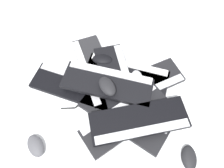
% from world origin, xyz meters
% --- Properties ---
extents(ground_plane, '(3.20, 3.20, 0.00)m').
position_xyz_m(ground_plane, '(0.00, 0.00, 0.00)').
color(ground_plane, white).
extents(keyboard_0, '(0.28, 0.46, 0.03)m').
position_xyz_m(keyboard_0, '(0.13, 0.02, 0.01)').
color(keyboard_0, black).
rests_on(keyboard_0, ground).
extents(keyboard_1, '(0.38, 0.44, 0.03)m').
position_xyz_m(keyboard_1, '(0.06, 0.18, 0.01)').
color(keyboard_1, '#232326').
rests_on(keyboard_1, ground).
extents(keyboard_2, '(0.26, 0.46, 0.03)m').
position_xyz_m(keyboard_2, '(-0.08, 0.21, 0.01)').
color(keyboard_2, black).
rests_on(keyboard_2, ground).
extents(keyboard_3, '(0.15, 0.44, 0.03)m').
position_xyz_m(keyboard_3, '(-0.08, -0.09, 0.01)').
color(keyboard_3, black).
rests_on(keyboard_3, ground).
extents(keyboard_4, '(0.45, 0.36, 0.03)m').
position_xyz_m(keyboard_4, '(0.12, -0.08, 0.01)').
color(keyboard_4, black).
rests_on(keyboard_4, ground).
extents(keyboard_5, '(0.46, 0.30, 0.03)m').
position_xyz_m(keyboard_5, '(-0.09, -0.11, 0.04)').
color(keyboard_5, black).
rests_on(keyboard_5, keyboard_3).
extents(keyboard_6, '(0.41, 0.42, 0.03)m').
position_xyz_m(keyboard_6, '(0.05, 0.03, 0.04)').
color(keyboard_6, black).
rests_on(keyboard_6, keyboard_0).
extents(keyboard_7, '(0.42, 0.42, 0.03)m').
position_xyz_m(keyboard_7, '(-0.08, -0.17, 0.07)').
color(keyboard_7, black).
rests_on(keyboard_7, keyboard_5).
extents(keyboard_8, '(0.29, 0.46, 0.03)m').
position_xyz_m(keyboard_8, '(0.01, 0.06, 0.07)').
color(keyboard_8, black).
rests_on(keyboard_8, keyboard_6).
extents(mouse_0, '(0.13, 0.12, 0.04)m').
position_xyz_m(mouse_0, '(0.11, -0.04, 0.05)').
color(mouse_0, '#B7B7BC').
rests_on(mouse_0, keyboard_4).
extents(mouse_1, '(0.11, 0.13, 0.04)m').
position_xyz_m(mouse_1, '(0.12, 0.17, 0.05)').
color(mouse_1, black).
rests_on(mouse_1, keyboard_1).
extents(mouse_2, '(0.11, 0.13, 0.04)m').
position_xyz_m(mouse_2, '(-0.42, 0.16, 0.02)').
color(mouse_2, '#4C4C51').
rests_on(mouse_2, ground).
extents(mouse_3, '(0.11, 0.13, 0.04)m').
position_xyz_m(mouse_3, '(-0.03, 0.04, 0.11)').
color(mouse_3, black).
rests_on(mouse_3, keyboard_8).
extents(mouse_4, '(0.13, 0.11, 0.04)m').
position_xyz_m(mouse_4, '(-0.08, -0.43, 0.02)').
color(mouse_4, black).
rests_on(mouse_4, ground).
extents(cable_0, '(0.34, 0.41, 0.01)m').
position_xyz_m(cable_0, '(0.00, -0.02, 0.00)').
color(cable_0, black).
rests_on(cable_0, ground).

